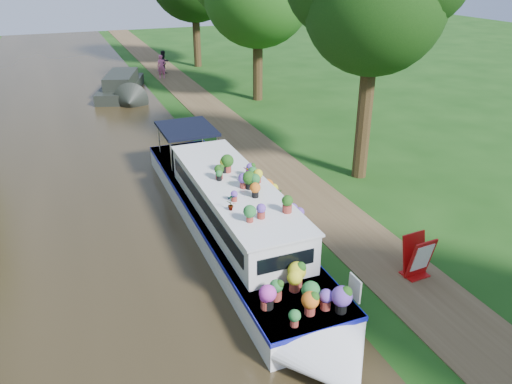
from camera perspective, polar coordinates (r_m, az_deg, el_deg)
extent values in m
plane|color=#143D0F|center=(15.45, 5.73, -4.31)|extent=(100.00, 100.00, 0.00)
cube|color=black|center=(14.05, -16.85, -8.62)|extent=(10.00, 100.00, 0.02)
cube|color=brown|center=(15.98, 9.57, -3.43)|extent=(2.20, 100.00, 0.03)
cube|color=white|center=(15.31, -3.50, -2.82)|extent=(2.20, 12.00, 0.75)
cube|color=#101394|center=(15.17, -3.53, -1.77)|extent=(2.24, 12.04, 0.12)
cube|color=white|center=(14.23, -2.56, -1.02)|extent=(1.80, 7.00, 1.05)
cube|color=white|center=(13.99, -2.60, 1.02)|extent=(1.90, 7.10, 0.06)
cube|color=black|center=(14.49, 0.83, -0.16)|extent=(0.03, 6.40, 0.38)
cube|color=black|center=(13.96, -6.09, -1.36)|extent=(0.03, 6.40, 0.38)
cube|color=black|center=(18.55, -7.94, 7.19)|extent=(1.90, 2.40, 0.10)
cube|color=white|center=(11.24, 11.23, -10.71)|extent=(0.04, 0.45, 0.55)
imported|color=#1A4813|center=(12.35, -2.89, -1.16)|extent=(0.23, 0.16, 0.44)
imported|color=#1A4813|center=(13.91, -1.08, 2.00)|extent=(0.28, 0.28, 0.44)
cylinder|color=#312210|center=(18.78, 12.24, 8.22)|extent=(0.56, 0.56, 4.55)
sphere|color=black|center=(18.07, 13.45, 20.29)|extent=(4.80, 4.80, 4.80)
cylinder|color=#312210|center=(29.52, 0.20, 14.14)|extent=(0.56, 0.56, 3.85)
cylinder|color=#312210|center=(39.62, -6.79, 17.07)|extent=(0.56, 0.56, 4.20)
cube|color=black|center=(32.31, -15.16, 11.36)|extent=(3.76, 6.47, 0.62)
cube|color=black|center=(31.67, -15.16, 12.34)|extent=(2.57, 3.90, 0.72)
cube|color=#AD0D0C|center=(13.91, 17.66, -8.93)|extent=(0.66, 0.56, 0.03)
cube|color=#AD0D0C|center=(13.53, 18.32, -7.26)|extent=(0.73, 0.33, 1.13)
cube|color=#AD0D0C|center=(13.71, 17.61, -6.71)|extent=(0.73, 0.33, 1.13)
cube|color=white|center=(13.47, 18.48, -7.15)|extent=(0.56, 0.23, 0.79)
imported|color=#BE4E6A|center=(35.88, -10.75, 13.90)|extent=(0.64, 0.48, 1.58)
imported|color=black|center=(37.29, -10.47, 14.37)|extent=(0.99, 0.92, 1.62)
imported|color=#22691F|center=(17.22, 2.41, -0.25)|extent=(0.39, 0.36, 0.37)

